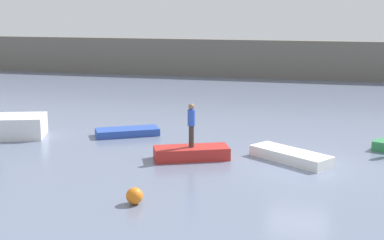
{
  "coord_description": "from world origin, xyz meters",
  "views": [
    {
      "loc": [
        0.96,
        -21.79,
        6.34
      ],
      "look_at": [
        -5.3,
        3.37,
        0.97
      ],
      "focal_mm": 51.94,
      "sensor_mm": 36.0,
      "label": 1
    }
  ],
  "objects_px": {
    "rowboat_red": "(191,153)",
    "person_blue_shirt": "(191,123)",
    "rowboat_white": "(290,156)",
    "rowboat_blue": "(127,132)",
    "mooring_buoy": "(134,196)"
  },
  "relations": [
    {
      "from": "rowboat_red",
      "to": "person_blue_shirt",
      "type": "xyz_separation_m",
      "value": [
        -0.0,
        0.0,
        1.3
      ]
    },
    {
      "from": "rowboat_red",
      "to": "rowboat_white",
      "type": "distance_m",
      "value": 4.12
    },
    {
      "from": "rowboat_white",
      "to": "person_blue_shirt",
      "type": "xyz_separation_m",
      "value": [
        -4.07,
        -0.66,
        1.34
      ]
    },
    {
      "from": "rowboat_blue",
      "to": "person_blue_shirt",
      "type": "height_order",
      "value": "person_blue_shirt"
    },
    {
      "from": "rowboat_blue",
      "to": "rowboat_white",
      "type": "distance_m",
      "value": 8.66
    },
    {
      "from": "rowboat_red",
      "to": "person_blue_shirt",
      "type": "distance_m",
      "value": 1.3
    },
    {
      "from": "rowboat_red",
      "to": "rowboat_white",
      "type": "height_order",
      "value": "rowboat_red"
    },
    {
      "from": "rowboat_white",
      "to": "mooring_buoy",
      "type": "bearing_deg",
      "value": -90.72
    },
    {
      "from": "rowboat_red",
      "to": "person_blue_shirt",
      "type": "bearing_deg",
      "value": 156.15
    },
    {
      "from": "person_blue_shirt",
      "to": "mooring_buoy",
      "type": "xyz_separation_m",
      "value": [
        -0.48,
        -5.69,
        -1.29
      ]
    },
    {
      "from": "mooring_buoy",
      "to": "rowboat_red",
      "type": "bearing_deg",
      "value": 85.17
    },
    {
      "from": "rowboat_red",
      "to": "rowboat_white",
      "type": "xyz_separation_m",
      "value": [
        4.07,
        0.66,
        -0.04
      ]
    },
    {
      "from": "mooring_buoy",
      "to": "rowboat_white",
      "type": "bearing_deg",
      "value": 54.42
    },
    {
      "from": "rowboat_white",
      "to": "mooring_buoy",
      "type": "relative_size",
      "value": 6.41
    },
    {
      "from": "rowboat_blue",
      "to": "rowboat_white",
      "type": "bearing_deg",
      "value": -48.58
    }
  ]
}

